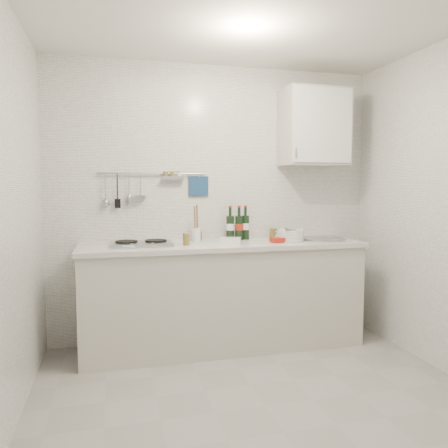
% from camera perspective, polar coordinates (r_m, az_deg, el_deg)
% --- Properties ---
extents(floor, '(3.00, 3.00, 0.00)m').
position_cam_1_polar(floor, '(3.05, 5.44, -22.64)').
color(floor, gray).
rests_on(floor, ground).
extents(ceiling, '(3.00, 3.00, 0.00)m').
position_cam_1_polar(ceiling, '(2.91, 5.89, 26.92)').
color(ceiling, silver).
rests_on(ceiling, back_wall).
extents(back_wall, '(3.00, 0.02, 2.50)m').
position_cam_1_polar(back_wall, '(4.05, -1.15, 2.70)').
color(back_wall, silver).
rests_on(back_wall, floor).
extents(wall_left, '(0.02, 2.80, 2.50)m').
position_cam_1_polar(wall_left, '(2.61, -27.10, 0.88)').
color(wall_left, silver).
rests_on(wall_left, floor).
extents(counter, '(2.44, 0.64, 0.96)m').
position_cam_1_polar(counter, '(3.88, -0.02, -9.61)').
color(counter, '#B6B3A8').
rests_on(counter, floor).
extents(wall_rail, '(0.98, 0.09, 0.34)m').
position_cam_1_polar(wall_rail, '(3.92, -9.60, 5.13)').
color(wall_rail, '#93969B').
rests_on(wall_rail, back_wall).
extents(wall_cabinet, '(0.60, 0.38, 0.70)m').
position_cam_1_polar(wall_cabinet, '(4.21, 11.71, 12.24)').
color(wall_cabinet, '#B6B3A8').
rests_on(wall_cabinet, back_wall).
extents(plate_stack_hob, '(0.27, 0.27, 0.02)m').
position_cam_1_polar(plate_stack_hob, '(3.63, -12.51, -2.70)').
color(plate_stack_hob, '#46629E').
rests_on(plate_stack_hob, counter).
extents(plate_stack_sink, '(0.29, 0.28, 0.11)m').
position_cam_1_polar(plate_stack_sink, '(3.95, 8.57, -1.51)').
color(plate_stack_sink, white).
rests_on(plate_stack_sink, counter).
extents(wine_bottles, '(0.22, 0.11, 0.31)m').
position_cam_1_polar(wine_bottles, '(3.98, 1.87, 0.14)').
color(wine_bottles, black).
rests_on(wine_bottles, counter).
extents(butter_dish, '(0.20, 0.14, 0.05)m').
position_cam_1_polar(butter_dish, '(3.73, 0.83, -2.17)').
color(butter_dish, white).
rests_on(butter_dish, counter).
extents(strawberry_punnet, '(0.11, 0.11, 0.04)m').
position_cam_1_polar(strawberry_punnet, '(3.83, 7.00, -2.10)').
color(strawberry_punnet, red).
rests_on(strawberry_punnet, counter).
extents(utensil_crock, '(0.08, 0.08, 0.33)m').
position_cam_1_polar(utensil_crock, '(3.88, -3.65, -1.14)').
color(utensil_crock, white).
rests_on(utensil_crock, counter).
extents(jar_a, '(0.06, 0.06, 0.09)m').
position_cam_1_polar(jar_a, '(3.98, -3.32, -1.45)').
color(jar_a, brown).
rests_on(jar_a, counter).
extents(jar_b, '(0.07, 0.07, 0.10)m').
position_cam_1_polar(jar_b, '(4.17, 6.42, -1.14)').
color(jar_b, brown).
rests_on(jar_b, counter).
extents(jar_c, '(0.07, 0.07, 0.08)m').
position_cam_1_polar(jar_c, '(4.01, 7.14, -1.50)').
color(jar_c, brown).
rests_on(jar_c, counter).
extents(jar_d, '(0.06, 0.06, 0.11)m').
position_cam_1_polar(jar_d, '(3.64, -4.96, -1.94)').
color(jar_d, brown).
rests_on(jar_d, counter).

